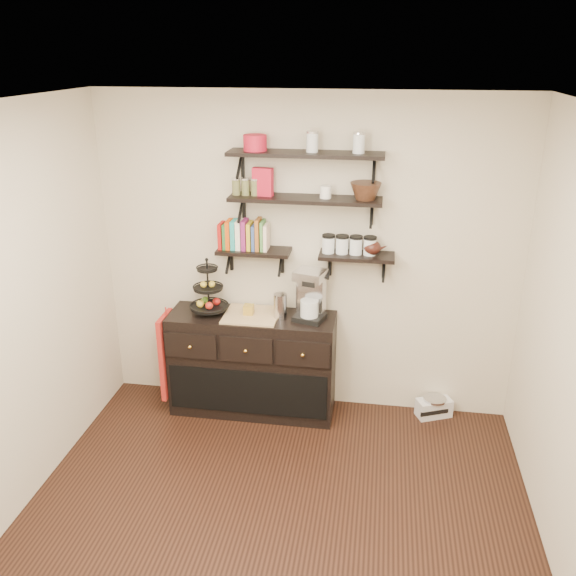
{
  "coord_description": "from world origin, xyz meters",
  "views": [
    {
      "loc": [
        0.6,
        -3.03,
        2.98
      ],
      "look_at": [
        -0.06,
        1.15,
        1.32
      ],
      "focal_mm": 38.0,
      "sensor_mm": 36.0,
      "label": 1
    }
  ],
  "objects": [
    {
      "name": "floor",
      "position": [
        0.0,
        0.0,
        0.0
      ],
      "size": [
        3.5,
        3.5,
        0.0
      ],
      "primitive_type": "plane",
      "color": "black",
      "rests_on": "ground"
    },
    {
      "name": "ceiling",
      "position": [
        0.0,
        0.0,
        2.7
      ],
      "size": [
        3.5,
        3.5,
        0.02
      ],
      "primitive_type": "cube",
      "color": "white",
      "rests_on": "back_wall"
    },
    {
      "name": "back_wall",
      "position": [
        0.0,
        1.75,
        1.35
      ],
      "size": [
        3.5,
        0.02,
        2.7
      ],
      "primitive_type": "cube",
      "color": "beige",
      "rests_on": "ground"
    },
    {
      "name": "shelf_top",
      "position": [
        0.0,
        1.62,
        2.23
      ],
      "size": [
        1.2,
        0.27,
        0.23
      ],
      "color": "black",
      "rests_on": "back_wall"
    },
    {
      "name": "shelf_mid",
      "position": [
        0.0,
        1.62,
        1.88
      ],
      "size": [
        1.2,
        0.27,
        0.23
      ],
      "color": "black",
      "rests_on": "back_wall"
    },
    {
      "name": "shelf_low_left",
      "position": [
        -0.42,
        1.63,
        1.43
      ],
      "size": [
        0.6,
        0.25,
        0.23
      ],
      "color": "black",
      "rests_on": "back_wall"
    },
    {
      "name": "shelf_low_right",
      "position": [
        0.42,
        1.63,
        1.43
      ],
      "size": [
        0.6,
        0.25,
        0.23
      ],
      "color": "black",
      "rests_on": "back_wall"
    },
    {
      "name": "cookbooks",
      "position": [
        -0.49,
        1.63,
        1.57
      ],
      "size": [
        0.4,
        0.15,
        0.26
      ],
      "color": "#AE1410",
      "rests_on": "shelf_low_left"
    },
    {
      "name": "glass_canisters",
      "position": [
        0.36,
        1.63,
        1.51
      ],
      "size": [
        0.43,
        0.1,
        0.13
      ],
      "color": "silver",
      "rests_on": "shelf_low_right"
    },
    {
      "name": "sideboard",
      "position": [
        -0.43,
        1.51,
        0.45
      ],
      "size": [
        1.4,
        0.5,
        0.92
      ],
      "color": "black",
      "rests_on": "floor"
    },
    {
      "name": "fruit_stand",
      "position": [
        -0.79,
        1.52,
        1.06
      ],
      "size": [
        0.32,
        0.32,
        0.47
      ],
      "rotation": [
        0.0,
        0.0,
        0.27
      ],
      "color": "black",
      "rests_on": "sideboard"
    },
    {
      "name": "candle",
      "position": [
        -0.45,
        1.51,
        0.96
      ],
      "size": [
        0.08,
        0.08,
        0.08
      ],
      "primitive_type": "cube",
      "color": "#A37F25",
      "rests_on": "sideboard"
    },
    {
      "name": "coffee_maker",
      "position": [
        0.06,
        1.54,
        1.11
      ],
      "size": [
        0.28,
        0.28,
        0.43
      ],
      "rotation": [
        0.0,
        0.0,
        -0.26
      ],
      "color": "black",
      "rests_on": "sideboard"
    },
    {
      "name": "thermal_carafe",
      "position": [
        -0.18,
        1.49,
        1.01
      ],
      "size": [
        0.11,
        0.11,
        0.22
      ],
      "primitive_type": "cylinder",
      "color": "silver",
      "rests_on": "sideboard"
    },
    {
      "name": "apron",
      "position": [
        -1.16,
        1.41,
        0.53
      ],
      "size": [
        0.04,
        0.32,
        0.74
      ],
      "primitive_type": "cube",
      "color": "#A3111C",
      "rests_on": "sideboard"
    },
    {
      "name": "radio",
      "position": [
        1.14,
        1.64,
        0.09
      ],
      "size": [
        0.33,
        0.26,
        0.18
      ],
      "rotation": [
        0.0,
        0.0,
        0.41
      ],
      "color": "silver",
      "rests_on": "floor"
    },
    {
      "name": "recipe_box",
      "position": [
        -0.33,
        1.61,
        2.01
      ],
      "size": [
        0.17,
        0.09,
        0.22
      ],
      "primitive_type": "cube",
      "rotation": [
        0.0,
        0.0,
        -0.17
      ],
      "color": "red",
      "rests_on": "shelf_mid"
    },
    {
      "name": "walnut_bowl",
      "position": [
        0.47,
        1.61,
        1.96
      ],
      "size": [
        0.24,
        0.24,
        0.13
      ],
      "primitive_type": null,
      "color": "black",
      "rests_on": "shelf_mid"
    },
    {
      "name": "ramekins",
      "position": [
        0.16,
        1.61,
        1.95
      ],
      "size": [
        0.09,
        0.09,
        0.1
      ],
      "primitive_type": "cylinder",
      "color": "white",
      "rests_on": "shelf_mid"
    },
    {
      "name": "teapot",
      "position": [
        0.54,
        1.63,
        1.52
      ],
      "size": [
        0.2,
        0.15,
        0.14
      ],
      "primitive_type": null,
      "rotation": [
        0.0,
        0.0,
        0.09
      ],
      "color": "black",
      "rests_on": "shelf_low_right"
    },
    {
      "name": "red_pot",
      "position": [
        -0.39,
        1.61,
        2.31
      ],
      "size": [
        0.18,
        0.18,
        0.12
      ],
      "primitive_type": "cylinder",
      "color": "red",
      "rests_on": "shelf_top"
    }
  ]
}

